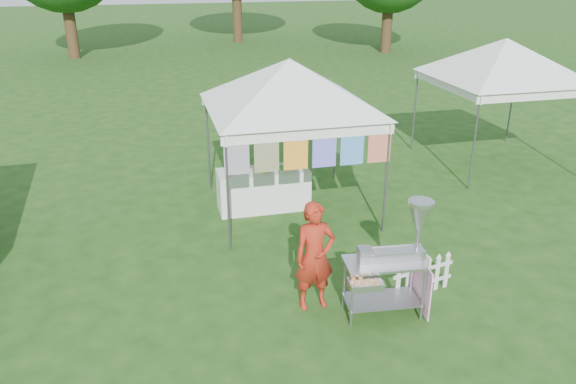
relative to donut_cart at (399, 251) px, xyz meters
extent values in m
plane|color=#1A4012|center=(-0.56, 0.36, -1.00)|extent=(120.00, 120.00, 0.00)
cylinder|color=#59595E|center=(-1.98, 2.44, 0.05)|extent=(0.04, 0.04, 2.10)
cylinder|color=#59595E|center=(0.86, 2.44, 0.05)|extent=(0.04, 0.04, 2.10)
cylinder|color=#59595E|center=(-1.98, 5.28, 0.05)|extent=(0.04, 0.04, 2.10)
cylinder|color=#59595E|center=(0.86, 5.28, 0.05)|extent=(0.04, 0.04, 2.10)
cube|color=white|center=(-0.56, 2.44, 1.00)|extent=(3.00, 0.03, 0.22)
cube|color=white|center=(-0.56, 5.28, 1.00)|extent=(3.00, 0.03, 0.22)
pyramid|color=white|center=(-0.56, 3.86, 2.00)|extent=(4.24, 4.24, 0.90)
cylinder|color=#59595E|center=(-0.56, 2.44, 1.08)|extent=(3.00, 0.03, 0.03)
cube|color=#35C696|center=(-1.81, 2.44, 0.73)|extent=(0.42, 0.01, 0.70)
cube|color=#E5AF0C|center=(-1.31, 2.44, 0.73)|extent=(0.42, 0.01, 0.70)
cube|color=red|center=(-0.81, 2.44, 0.73)|extent=(0.42, 0.01, 0.70)
cube|color=purple|center=(-0.31, 2.44, 0.73)|extent=(0.42, 0.01, 0.70)
cube|color=#1738B9|center=(0.19, 2.44, 0.73)|extent=(0.42, 0.01, 0.70)
cube|color=#B91769|center=(0.69, 2.44, 0.73)|extent=(0.42, 0.01, 0.70)
cylinder|color=#59595E|center=(3.52, 3.94, 0.05)|extent=(0.04, 0.04, 2.10)
cylinder|color=#59595E|center=(3.52, 6.78, 0.05)|extent=(0.04, 0.04, 2.10)
cylinder|color=#59595E|center=(6.36, 6.78, 0.05)|extent=(0.04, 0.04, 2.10)
cube|color=white|center=(4.94, 3.94, 1.00)|extent=(3.00, 0.03, 0.22)
cube|color=white|center=(4.94, 6.78, 1.00)|extent=(3.00, 0.03, 0.22)
pyramid|color=white|center=(4.94, 5.36, 2.00)|extent=(4.24, 4.24, 0.90)
cylinder|color=#59595E|center=(4.94, 3.94, 1.08)|extent=(3.00, 0.03, 0.03)
cylinder|color=#372514|center=(-6.56, 24.36, 0.98)|extent=(0.56, 0.56, 3.96)
cylinder|color=#372514|center=(9.44, 22.36, 0.76)|extent=(0.56, 0.56, 3.52)
cylinder|color=gray|center=(-0.70, -0.15, -0.59)|extent=(0.04, 0.04, 0.83)
cylinder|color=gray|center=(0.30, -0.25, -0.59)|extent=(0.04, 0.04, 0.83)
cylinder|color=gray|center=(-0.66, 0.30, -0.59)|extent=(0.04, 0.04, 0.83)
cylinder|color=gray|center=(0.34, 0.20, -0.59)|extent=(0.04, 0.04, 0.83)
cube|color=gray|center=(-0.18, 0.03, -0.77)|extent=(1.10, 0.63, 0.01)
cube|color=#B7B7BC|center=(-0.18, 0.03, -0.17)|extent=(1.15, 0.66, 0.04)
cube|color=#B7B7BC|center=(-0.01, 0.05, -0.09)|extent=(0.80, 0.31, 0.14)
cube|color=gray|center=(-0.45, 0.10, -0.05)|extent=(0.20, 0.22, 0.20)
cylinder|color=gray|center=(0.28, 0.03, 0.24)|extent=(0.05, 0.05, 0.83)
cone|color=#B7B7BC|center=(0.28, 0.03, 0.47)|extent=(0.36, 0.36, 0.37)
cylinder|color=#B7B7BC|center=(0.28, 0.03, 0.67)|extent=(0.38, 0.38, 0.06)
cube|color=#B7B7BC|center=(-0.58, -0.29, -0.27)|extent=(0.47, 0.32, 0.09)
cube|color=#FFABD9|center=(0.38, -0.03, -0.59)|extent=(0.09, 0.69, 0.75)
cube|color=white|center=(0.30, -0.28, -0.06)|extent=(0.03, 0.13, 0.17)
imported|color=#A22414|center=(-1.05, 0.45, -0.19)|extent=(0.61, 0.42, 1.62)
cube|color=silver|center=(0.16, 0.25, -0.72)|extent=(0.07, 0.03, 0.56)
cube|color=silver|center=(0.34, 0.29, -0.72)|extent=(0.07, 0.03, 0.56)
cube|color=silver|center=(0.51, 0.32, -0.72)|extent=(0.07, 0.03, 0.56)
cube|color=silver|center=(0.69, 0.36, -0.72)|extent=(0.07, 0.03, 0.56)
cube|color=silver|center=(0.87, 0.40, -0.72)|extent=(0.07, 0.03, 0.56)
cube|color=silver|center=(1.04, 0.43, -0.72)|extent=(0.07, 0.03, 0.56)
cube|color=silver|center=(0.60, 0.34, -0.82)|extent=(1.06, 0.24, 0.05)
cube|color=silver|center=(0.60, 0.34, -0.58)|extent=(1.06, 0.24, 0.05)
cube|color=white|center=(-1.06, 4.01, -0.59)|extent=(1.80, 0.70, 0.82)
camera|label=1|loc=(-3.10, -6.17, 3.69)|focal=35.00mm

